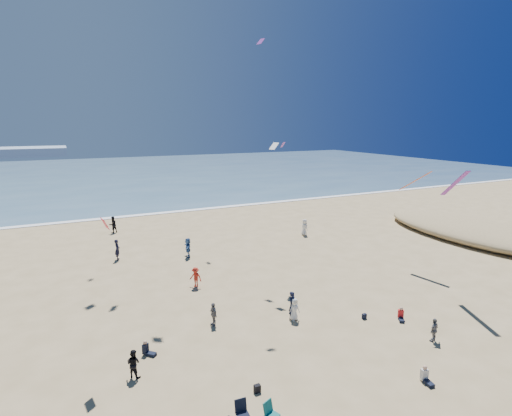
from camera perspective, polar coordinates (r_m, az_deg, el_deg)
name	(u,v)px	position (r m, az deg, el deg)	size (l,w,h in m)	color
ocean	(95,175)	(106.26, -22.04, 4.42)	(220.00, 100.00, 0.06)	#476B84
surf_line	(124,217)	(57.10, -18.31, -1.18)	(220.00, 1.20, 0.08)	white
standing_flyers	(231,279)	(30.96, -3.62, -10.06)	(38.59, 46.56, 1.94)	black
seated_group	(262,344)	(23.53, 0.87, -18.83)	(25.87, 27.59, 0.84)	silver
black_backpack	(257,389)	(20.71, 0.18, -24.39)	(0.30, 0.22, 0.38)	black
navy_bag	(364,316)	(27.83, 15.21, -14.69)	(0.28, 0.18, 0.34)	black
kites_aloft	(342,108)	(29.17, 12.16, 13.83)	(48.81, 43.22, 26.34)	orange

